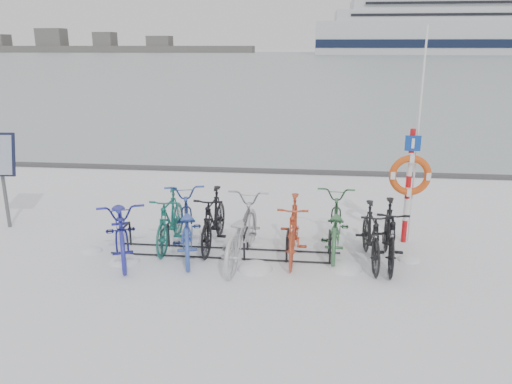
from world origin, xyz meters
TOP-DOWN VIEW (x-y plane):
  - ground at (0.00, 0.00)m, footprint 900.00×900.00m
  - ice_sheet at (0.00, 155.00)m, footprint 400.00×298.00m
  - quay_edge at (0.00, 5.90)m, footprint 400.00×0.25m
  - bike_rack at (0.00, 0.00)m, footprint 4.00×0.48m
  - lifebuoy_station at (3.20, 0.88)m, footprint 0.74×0.22m
  - cruise_ferry at (76.19, 214.67)m, footprint 150.71×28.40m
  - shoreline at (-122.02, 260.00)m, footprint 180.00×12.00m
  - bike_0 at (-1.77, -0.22)m, footprint 1.51×2.25m
  - bike_1 at (-1.06, 0.31)m, footprint 0.50×1.74m
  - bike_2 at (-0.71, 0.03)m, footprint 1.23×2.21m
  - bike_3 at (-0.28, 0.38)m, footprint 0.57×1.80m
  - bike_4 at (0.30, -0.17)m, footprint 0.93×2.15m
  - bike_5 at (1.18, 0.06)m, footprint 0.53×1.79m
  - bike_6 at (1.89, 0.44)m, footprint 0.80×2.00m
  - bike_7 at (2.48, -0.03)m, footprint 0.56×1.72m
  - bike_8 at (2.78, -0.01)m, footprint 0.62×1.82m
  - snow_drifts at (0.44, -0.08)m, footprint 5.91×1.83m

SIDE VIEW (x-z plane):
  - ground at x=0.00m, z-range 0.00..0.00m
  - snow_drifts at x=0.44m, z-range -0.10..0.10m
  - ice_sheet at x=0.00m, z-range 0.00..0.02m
  - quay_edge at x=0.00m, z-range 0.00..0.10m
  - bike_rack at x=0.00m, z-range -0.05..0.41m
  - bike_7 at x=2.48m, z-range 0.00..1.02m
  - bike_6 at x=1.89m, z-range 0.00..1.03m
  - bike_1 at x=-1.06m, z-range 0.00..1.04m
  - bike_8 at x=2.78m, z-range 0.00..1.07m
  - bike_3 at x=-0.28m, z-range 0.00..1.07m
  - bike_5 at x=1.18m, z-range 0.00..1.07m
  - bike_4 at x=0.30m, z-range 0.00..1.09m
  - bike_2 at x=-0.71m, z-range 0.00..1.10m
  - bike_0 at x=-1.77m, z-range 0.00..1.12m
  - lifebuoy_station at x=3.20m, z-range -0.63..3.22m
  - shoreline at x=-122.02m, z-range -1.96..7.54m
  - cruise_ferry at x=76.19m, z-range -11.27..38.25m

